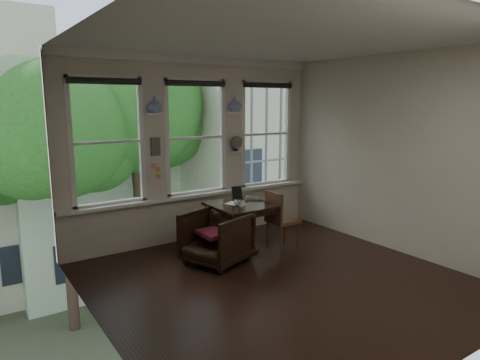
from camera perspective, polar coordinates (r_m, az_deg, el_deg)
ground at (r=5.69m, az=5.25°, el=-13.30°), size 4.50×4.50×0.00m
ceiling at (r=5.26m, az=5.82°, el=18.18°), size 4.50×4.50×0.00m
wall_back at (r=7.14m, az=-6.03°, el=4.04°), size 4.50×0.00×4.50m
wall_front at (r=3.84m, az=27.34°, el=-2.54°), size 4.50×0.00×4.50m
wall_left at (r=4.23m, az=-18.74°, el=-0.81°), size 0.00×4.50×4.50m
wall_right at (r=6.91m, az=20.13°, el=3.26°), size 0.00×4.50×4.50m
window_left at (r=6.57m, az=-17.34°, el=4.84°), size 1.10×0.12×1.90m
window_center at (r=7.12m, az=-6.06°, el=5.64°), size 1.10×0.12×1.90m
window_right at (r=7.90m, az=3.33°, el=6.15°), size 1.10×0.12×1.90m
shelf_left at (r=6.70m, az=-11.27°, el=8.63°), size 0.26×0.16×0.03m
shelf_right at (r=7.38m, az=-0.71°, el=8.97°), size 0.26×0.16×0.03m
intercom at (r=6.76m, az=-11.22°, el=4.40°), size 0.14×0.06×0.28m
sticky_notes at (r=6.81m, az=-11.13°, el=1.47°), size 0.16×0.01×0.24m
desk_fan at (r=7.40m, az=-0.62°, el=4.55°), size 0.20×0.20×0.24m
vase_left at (r=6.69m, az=-11.31°, el=9.82°), size 0.24×0.24×0.25m
vase_right at (r=7.38m, az=-0.71°, el=10.05°), size 0.24×0.24×0.25m
table at (r=6.62m, az=0.17°, el=-6.35°), size 0.90×0.90×0.75m
armchair_left at (r=6.15m, az=-3.19°, el=-7.67°), size 1.05×1.04×0.75m
cushion_red at (r=6.13m, az=-3.20°, el=-7.02°), size 0.45×0.45×0.06m
side_chair_right at (r=6.75m, az=5.75°, el=-5.33°), size 0.43×0.43×0.92m
laptop at (r=6.75m, az=1.99°, el=-2.64°), size 0.35×0.32×0.02m
mug at (r=6.33m, az=0.14°, el=-3.18°), size 0.12×0.12×0.09m
drinking_glass at (r=6.38m, az=-0.27°, el=-3.07°), size 0.15×0.15×0.10m
tablet at (r=6.75m, az=-0.42°, el=-1.78°), size 0.17×0.11×0.22m
papers at (r=6.53m, az=-0.59°, el=-3.17°), size 0.32×0.36×0.00m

